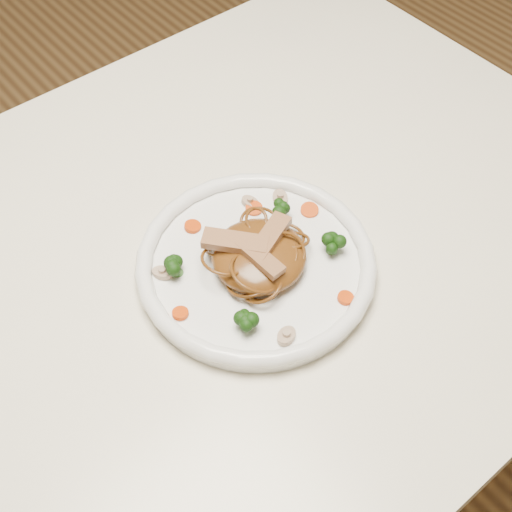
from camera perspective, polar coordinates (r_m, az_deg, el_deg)
ground at (r=1.50m, az=-3.25°, el=-18.31°), size 4.00×4.00×0.00m
table at (r=0.92m, az=-5.07°, el=-4.43°), size 1.20×0.80×0.75m
plate at (r=0.82m, az=-0.00°, el=-0.95°), size 0.28×0.28×0.02m
noodle_mound at (r=0.80m, az=0.24°, el=0.03°), size 0.12×0.12×0.04m
chicken_a at (r=0.79m, az=1.12°, el=1.56°), size 0.07×0.05×0.01m
chicken_b at (r=0.79m, az=-1.75°, el=1.17°), size 0.07×0.07×0.01m
chicken_c at (r=0.77m, az=0.34°, el=-0.12°), size 0.03×0.06×0.01m
broccoli_0 at (r=0.85m, az=1.84°, el=3.94°), size 0.04×0.04×0.03m
broccoli_1 at (r=0.80m, az=-6.60°, el=-0.86°), size 0.03×0.03×0.03m
broccoli_2 at (r=0.75m, az=-0.82°, el=-5.29°), size 0.03×0.03×0.03m
broccoli_3 at (r=0.82m, az=6.38°, el=1.16°), size 0.03×0.03×0.03m
carrot_0 at (r=0.87m, az=-0.16°, el=3.96°), size 0.03×0.03×0.00m
carrot_1 at (r=0.77m, az=-6.30°, el=-4.74°), size 0.02×0.02×0.00m
carrot_2 at (r=0.87m, az=4.47°, el=3.82°), size 0.03×0.03×0.00m
carrot_3 at (r=0.85m, az=-5.28°, el=2.47°), size 0.02×0.02×0.00m
carrot_4 at (r=0.79m, az=7.45°, el=-3.46°), size 0.02×0.02×0.00m
mushroom_0 at (r=0.75m, az=2.54°, el=-6.65°), size 0.03×0.03×0.01m
mushroom_1 at (r=0.88m, az=2.02°, el=4.83°), size 0.04×0.04×0.01m
mushroom_2 at (r=0.81m, az=-7.77°, el=-1.39°), size 0.03×0.03×0.01m
mushroom_3 at (r=0.87m, az=-0.49°, el=4.49°), size 0.03×0.03×0.01m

